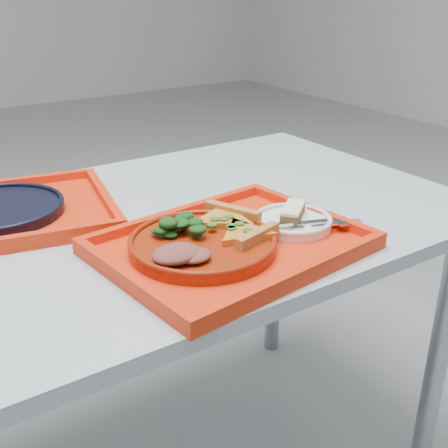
# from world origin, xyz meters

# --- Properties ---
(table) EXTENTS (1.60, 0.80, 0.75)m
(table) POSITION_xyz_m (0.00, 0.00, 0.68)
(table) COLOR #9BA5AE
(table) RESTS_ON ground
(tray_main) EXTENTS (0.49, 0.40, 0.01)m
(tray_main) POSITION_xyz_m (0.18, -0.21, 0.76)
(tray_main) COLOR red
(tray_main) RESTS_ON table
(tray_far) EXTENTS (0.51, 0.43, 0.01)m
(tray_far) POSITION_xyz_m (-0.13, 0.17, 0.76)
(tray_far) COLOR red
(tray_far) RESTS_ON table
(dinner_plate) EXTENTS (0.26, 0.26, 0.02)m
(dinner_plate) POSITION_xyz_m (0.12, -0.20, 0.77)
(dinner_plate) COLOR maroon
(dinner_plate) RESTS_ON tray_main
(side_plate) EXTENTS (0.15, 0.15, 0.01)m
(side_plate) POSITION_xyz_m (0.32, -0.21, 0.77)
(side_plate) COLOR white
(side_plate) RESTS_ON tray_main
(pizza_slice_a) EXTENTS (0.13, 0.14, 0.02)m
(pizza_slice_a) POSITION_xyz_m (0.20, -0.23, 0.79)
(pizza_slice_a) COLOR gold
(pizza_slice_a) RESTS_ON dinner_plate
(pizza_slice_b) EXTENTS (0.17, 0.16, 0.02)m
(pizza_slice_b) POSITION_xyz_m (0.20, -0.15, 0.79)
(pizza_slice_b) COLOR gold
(pizza_slice_b) RESTS_ON dinner_plate
(salad_heap) EXTENTS (0.08, 0.07, 0.04)m
(salad_heap) POSITION_xyz_m (0.10, -0.16, 0.80)
(salad_heap) COLOR black
(salad_heap) RESTS_ON dinner_plate
(meat_portion) EXTENTS (0.08, 0.07, 0.03)m
(meat_portion) POSITION_xyz_m (0.05, -0.24, 0.79)
(meat_portion) COLOR brown
(meat_portion) RESTS_ON dinner_plate
(dessert_bar) EXTENTS (0.09, 0.08, 0.02)m
(dessert_bar) POSITION_xyz_m (0.33, -0.20, 0.79)
(dessert_bar) COLOR #4F2C1A
(dessert_bar) RESTS_ON side_plate
(knife) EXTENTS (0.18, 0.08, 0.01)m
(knife) POSITION_xyz_m (0.32, -0.24, 0.78)
(knife) COLOR silver
(knife) RESTS_ON side_plate
(fork) EXTENTS (0.18, 0.07, 0.01)m
(fork) POSITION_xyz_m (0.32, -0.26, 0.78)
(fork) COLOR silver
(fork) RESTS_ON side_plate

